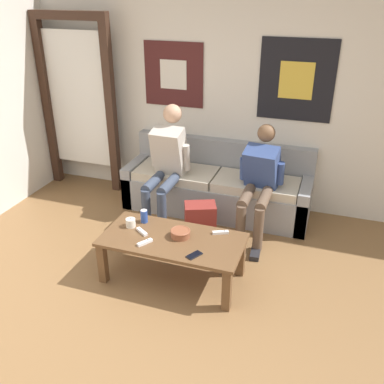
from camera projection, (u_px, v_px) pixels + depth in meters
name	position (u px, v px, depth m)	size (l,w,h in m)	color
ground_plane	(136.00, 338.00, 3.26)	(18.00, 18.00, 0.00)	brown
wall_back	(227.00, 96.00, 4.83)	(10.00, 0.07, 2.55)	silver
door_frame	(78.00, 95.00, 5.21)	(1.00, 0.10, 2.15)	#382319
couch	(217.00, 188.00, 4.98)	(2.13, 0.68, 0.79)	gray
coffee_table	(172.00, 245.00, 3.77)	(1.25, 0.61, 0.42)	brown
person_seated_adult	(167.00, 161.00, 4.67)	(0.47, 0.88, 1.25)	#384256
person_seated_teen	(259.00, 180.00, 4.38)	(0.47, 0.89, 1.13)	brown
backpack	(200.00, 224.00, 4.38)	(0.37, 0.32, 0.43)	maroon
ceramic_bowl	(180.00, 233.00, 3.74)	(0.18, 0.18, 0.07)	brown
pillar_candle	(131.00, 223.00, 3.90)	(0.09, 0.09, 0.09)	silver
drink_can_blue	(144.00, 216.00, 3.96)	(0.07, 0.07, 0.12)	#28479E
game_controller_near_left	(145.00, 242.00, 3.66)	(0.11, 0.14, 0.03)	white
game_controller_near_right	(142.00, 232.00, 3.81)	(0.14, 0.11, 0.03)	white
game_controller_far_center	(221.00, 232.00, 3.80)	(0.14, 0.09, 0.03)	white
cell_phone	(194.00, 255.00, 3.50)	(0.12, 0.15, 0.01)	black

